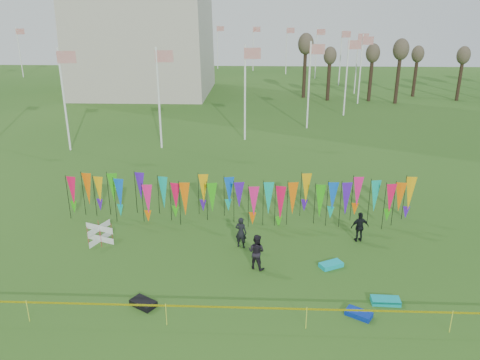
{
  "coord_description": "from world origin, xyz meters",
  "views": [
    {
      "loc": [
        1.19,
        -15.74,
        10.71
      ],
      "look_at": [
        0.3,
        6.0,
        2.74
      ],
      "focal_mm": 35.0,
      "sensor_mm": 36.0,
      "label": 1
    }
  ],
  "objects_px": {
    "box_kite": "(100,233)",
    "kite_bag_turquoise": "(331,265)",
    "kite_bag_teal": "(385,301)",
    "person_left": "(241,232)",
    "kite_bag_black": "(143,303)",
    "person_mid": "(256,252)",
    "kite_bag_blue": "(359,314)",
    "person_right": "(360,227)"
  },
  "relations": [
    {
      "from": "box_kite",
      "to": "person_left",
      "type": "height_order",
      "value": "person_left"
    },
    {
      "from": "person_right",
      "to": "person_mid",
      "type": "bearing_deg",
      "value": 18.57
    },
    {
      "from": "kite_bag_turquoise",
      "to": "kite_bag_black",
      "type": "distance_m",
      "value": 8.25
    },
    {
      "from": "person_mid",
      "to": "kite_bag_turquoise",
      "type": "height_order",
      "value": "person_mid"
    },
    {
      "from": "person_left",
      "to": "kite_bag_black",
      "type": "height_order",
      "value": "person_left"
    },
    {
      "from": "box_kite",
      "to": "kite_bag_black",
      "type": "xyz_separation_m",
      "value": [
        3.32,
        -5.11,
        -0.34
      ]
    },
    {
      "from": "kite_bag_blue",
      "to": "person_mid",
      "type": "bearing_deg",
      "value": 139.43
    },
    {
      "from": "kite_bag_black",
      "to": "kite_bag_teal",
      "type": "relative_size",
      "value": 0.89
    },
    {
      "from": "kite_bag_blue",
      "to": "kite_bag_black",
      "type": "relative_size",
      "value": 0.97
    },
    {
      "from": "person_mid",
      "to": "kite_bag_teal",
      "type": "height_order",
      "value": "person_mid"
    },
    {
      "from": "person_left",
      "to": "kite_bag_black",
      "type": "relative_size",
      "value": 1.58
    },
    {
      "from": "box_kite",
      "to": "person_mid",
      "type": "xyz_separation_m",
      "value": [
        7.63,
        -2.14,
        0.35
      ]
    },
    {
      "from": "kite_bag_blue",
      "to": "kite_bag_teal",
      "type": "distance_m",
      "value": 1.47
    },
    {
      "from": "person_right",
      "to": "kite_bag_turquoise",
      "type": "relative_size",
      "value": 1.5
    },
    {
      "from": "box_kite",
      "to": "person_left",
      "type": "distance_m",
      "value": 6.89
    },
    {
      "from": "person_left",
      "to": "box_kite",
      "type": "bearing_deg",
      "value": 15.25
    },
    {
      "from": "box_kite",
      "to": "person_left",
      "type": "xyz_separation_m",
      "value": [
        6.88,
        -0.23,
        0.31
      ]
    },
    {
      "from": "kite_bag_teal",
      "to": "kite_bag_black",
      "type": "bearing_deg",
      "value": -176.67
    },
    {
      "from": "person_left",
      "to": "kite_bag_blue",
      "type": "relative_size",
      "value": 1.64
    },
    {
      "from": "box_kite",
      "to": "kite_bag_teal",
      "type": "height_order",
      "value": "box_kite"
    },
    {
      "from": "kite_bag_blue",
      "to": "kite_bag_black",
      "type": "xyz_separation_m",
      "value": [
        -8.13,
        0.31,
        0.01
      ]
    },
    {
      "from": "box_kite",
      "to": "kite_bag_black",
      "type": "distance_m",
      "value": 6.1
    },
    {
      "from": "person_mid",
      "to": "kite_bag_black",
      "type": "xyz_separation_m",
      "value": [
        -4.3,
        -2.96,
        -0.69
      ]
    },
    {
      "from": "kite_bag_blue",
      "to": "kite_bag_teal",
      "type": "height_order",
      "value": "kite_bag_teal"
    },
    {
      "from": "kite_bag_blue",
      "to": "kite_bag_teal",
      "type": "xyz_separation_m",
      "value": [
        1.19,
        0.86,
        0.01
      ]
    },
    {
      "from": "kite_bag_teal",
      "to": "kite_bag_turquoise",
      "type": "bearing_deg",
      "value": 122.97
    },
    {
      "from": "person_right",
      "to": "kite_bag_black",
      "type": "bearing_deg",
      "value": 21.33
    },
    {
      "from": "person_mid",
      "to": "kite_bag_blue",
      "type": "distance_m",
      "value": 5.09
    },
    {
      "from": "person_right",
      "to": "kite_bag_black",
      "type": "xyz_separation_m",
      "value": [
        -9.31,
        -5.71,
        -0.65
      ]
    },
    {
      "from": "kite_bag_blue",
      "to": "kite_bag_black",
      "type": "distance_m",
      "value": 8.14
    },
    {
      "from": "person_mid",
      "to": "kite_bag_blue",
      "type": "bearing_deg",
      "value": 165.43
    },
    {
      "from": "person_left",
      "to": "kite_bag_blue",
      "type": "bearing_deg",
      "value": 148.61
    },
    {
      "from": "person_left",
      "to": "person_mid",
      "type": "distance_m",
      "value": 2.05
    },
    {
      "from": "kite_bag_turquoise",
      "to": "kite_bag_black",
      "type": "xyz_separation_m",
      "value": [
        -7.61,
        -3.19,
        0.01
      ]
    },
    {
      "from": "person_right",
      "to": "kite_bag_blue",
      "type": "relative_size",
      "value": 1.62
    },
    {
      "from": "kite_bag_blue",
      "to": "kite_bag_teal",
      "type": "bearing_deg",
      "value": 35.64
    },
    {
      "from": "kite_bag_turquoise",
      "to": "person_mid",
      "type": "bearing_deg",
      "value": -176.07
    },
    {
      "from": "person_left",
      "to": "person_mid",
      "type": "bearing_deg",
      "value": 128.55
    },
    {
      "from": "person_left",
      "to": "person_right",
      "type": "relative_size",
      "value": 1.01
    },
    {
      "from": "kite_bag_teal",
      "to": "person_right",
      "type": "bearing_deg",
      "value": 90.18
    },
    {
      "from": "box_kite",
      "to": "kite_bag_turquoise",
      "type": "height_order",
      "value": "box_kite"
    },
    {
      "from": "person_right",
      "to": "kite_bag_teal",
      "type": "relative_size",
      "value": 1.4
    }
  ]
}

